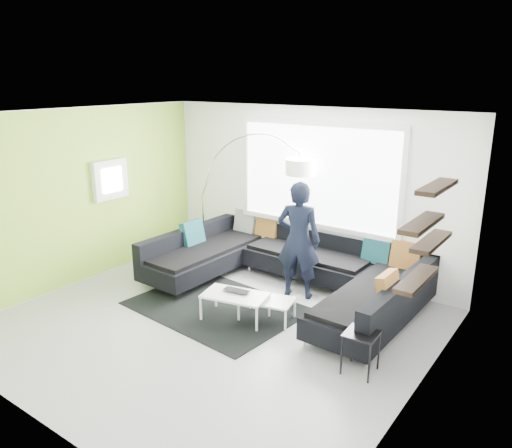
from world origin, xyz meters
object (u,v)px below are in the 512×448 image
at_px(arc_lamp, 202,195).
at_px(side_table, 360,352).
at_px(coffee_table, 251,307).
at_px(sectional_sofa, 282,271).
at_px(person, 299,240).
at_px(laptop, 234,292).

distance_m(arc_lamp, side_table, 4.54).
bearing_deg(coffee_table, arc_lamp, 132.12).
xyz_separation_m(sectional_sofa, person, (0.22, 0.09, 0.52)).
relative_size(side_table, person, 0.27).
bearing_deg(coffee_table, laptop, -167.05).
height_order(coffee_table, arc_lamp, arc_lamp).
distance_m(coffee_table, person, 1.28).
bearing_deg(side_table, sectional_sofa, 145.87).
distance_m(coffee_table, arc_lamp, 2.92).
height_order(sectional_sofa, side_table, sectional_sofa).
relative_size(sectional_sofa, side_table, 8.25).
height_order(coffee_table, person, person).
bearing_deg(arc_lamp, side_table, -30.70).
relative_size(arc_lamp, side_table, 4.76).
bearing_deg(coffee_table, sectional_sofa, 83.40).
xyz_separation_m(side_table, laptop, (-1.98, 0.21, 0.14)).
relative_size(coffee_table, side_table, 2.30).
xyz_separation_m(arc_lamp, side_table, (4.03, -1.88, -0.93)).
bearing_deg(arc_lamp, sectional_sofa, -21.42).
relative_size(coffee_table, laptop, 2.78).
height_order(sectional_sofa, person, person).
height_order(sectional_sofa, arc_lamp, arc_lamp).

